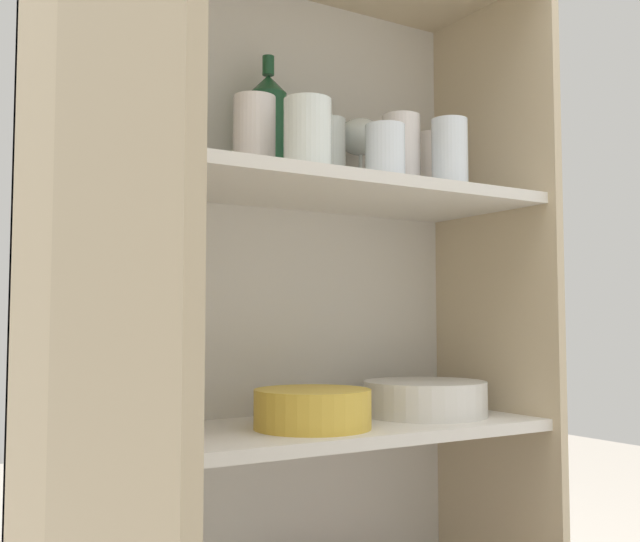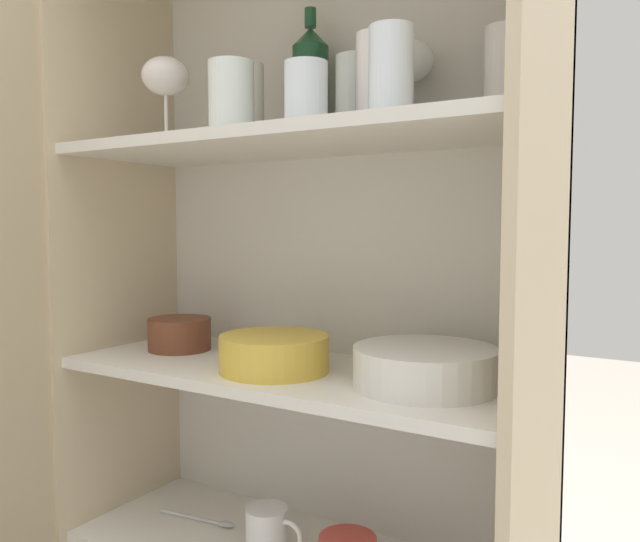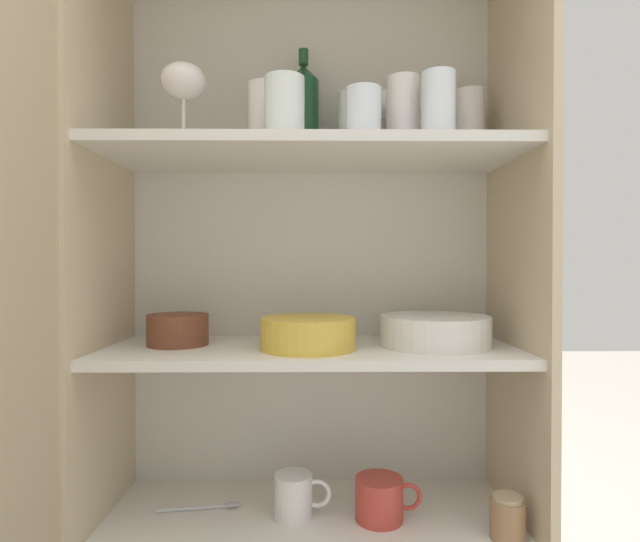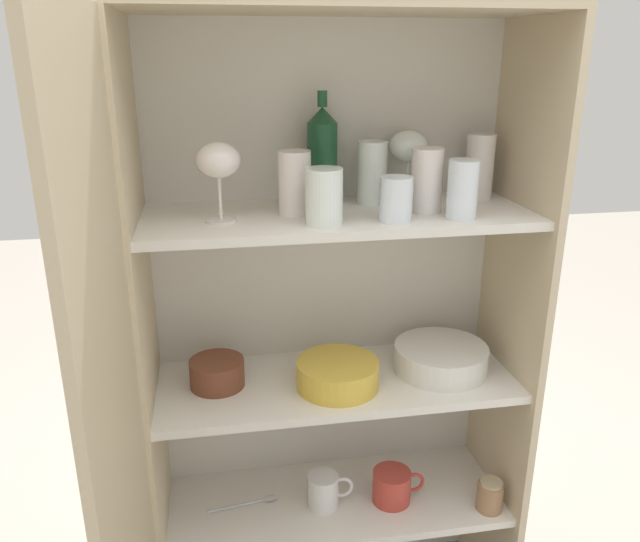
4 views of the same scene
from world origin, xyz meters
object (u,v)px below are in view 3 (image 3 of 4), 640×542
at_px(mixing_bowl_large, 308,332).
at_px(serving_bowl_small, 178,328).
at_px(wine_bottle, 304,112).
at_px(storage_jar, 508,518).
at_px(plate_stack_white, 435,331).
at_px(coffee_mug_primary, 380,499).

relative_size(mixing_bowl_large, serving_bowl_small, 1.50).
bearing_deg(serving_bowl_small, wine_bottle, 17.84).
relative_size(wine_bottle, storage_jar, 3.06).
xyz_separation_m(mixing_bowl_large, serving_bowl_small, (-0.27, 0.05, 0.00)).
xyz_separation_m(wine_bottle, storage_jar, (0.39, -0.20, -0.82)).
distance_m(plate_stack_white, serving_bowl_small, 0.53).
distance_m(serving_bowl_small, coffee_mug_primary, 0.54).
bearing_deg(mixing_bowl_large, storage_jar, -10.28).
bearing_deg(plate_stack_white, coffee_mug_primary, -165.04).
bearing_deg(coffee_mug_primary, mixing_bowl_large, -178.22).
relative_size(serving_bowl_small, storage_jar, 1.56).
height_order(mixing_bowl_large, coffee_mug_primary, mixing_bowl_large).
distance_m(serving_bowl_small, storage_jar, 0.74).
relative_size(mixing_bowl_large, storage_jar, 2.35).
distance_m(plate_stack_white, mixing_bowl_large, 0.26).
height_order(wine_bottle, plate_stack_white, wine_bottle).
bearing_deg(serving_bowl_small, storage_jar, -10.58).
bearing_deg(wine_bottle, coffee_mug_primary, -40.20).
bearing_deg(serving_bowl_small, coffee_mug_primary, -6.63).
distance_m(wine_bottle, mixing_bowl_large, 0.50).
xyz_separation_m(wine_bottle, coffee_mug_primary, (0.16, -0.13, -0.82)).
bearing_deg(coffee_mug_primary, storage_jar, -17.52).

